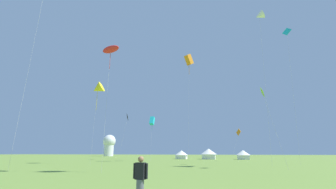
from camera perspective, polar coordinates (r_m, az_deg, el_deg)
kite_orange_diamond at (r=56.51m, az=17.12°, el=-9.01°), size 2.50×3.18×7.32m
kite_black_diamond at (r=65.59m, az=-10.09°, el=-5.62°), size 1.61×3.06×12.56m
kite_yellow_delta at (r=45.39m, az=-17.10°, el=1.37°), size 2.91×2.74×14.93m
kite_white_delta at (r=43.96m, az=21.78°, el=17.72°), size 1.82×1.61×25.33m
kite_orange_box at (r=54.08m, az=5.21°, el=8.57°), size 2.21×2.45×24.10m
kite_lime_diamond at (r=32.07m, az=22.55°, el=0.13°), size 1.78×2.88×10.15m
kite_red_parafoil at (r=27.18m, az=-14.08°, el=10.78°), size 2.60×1.88×13.64m
kite_cyan_diamond at (r=46.91m, az=27.55°, el=12.88°), size 1.66×1.53×23.60m
kite_cyan_box at (r=53.97m, az=-3.99°, el=-6.56°), size 0.94×2.71×10.07m
person_spectator at (r=9.01m, az=-6.93°, el=-20.60°), size 0.57×0.28×1.73m
festival_tent_left at (r=68.97m, az=3.37°, el=-14.62°), size 3.74×3.74×2.43m
festival_tent_center at (r=67.93m, az=10.08°, el=-14.21°), size 4.49×4.49×2.92m
festival_tent_right at (r=67.87m, az=18.18°, el=-13.95°), size 3.81×3.81×2.48m
observatory_dome at (r=124.83m, az=-14.44°, el=-11.88°), size 6.40×6.40×10.80m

